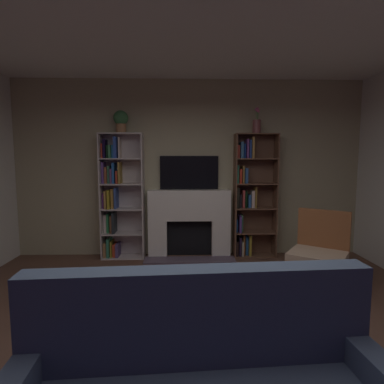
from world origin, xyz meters
The scene contains 9 objects.
ground_plane centered at (0.00, 0.00, 0.00)m, with size 6.76×6.76×0.00m, color brown.
wall_back_accent centered at (0.00, 2.72, 1.43)m, with size 5.75×0.06×2.86m, color tan.
fireplace centered at (0.00, 2.57, 0.58)m, with size 1.43×0.54×1.09m.
tv centered at (0.00, 2.66, 1.37)m, with size 0.95×0.06×0.54m, color black.
bookshelf_left centered at (-1.15, 2.58, 0.99)m, with size 0.68×0.31×1.99m.
bookshelf_right centered at (0.99, 2.59, 0.98)m, with size 0.68×0.29×1.99m.
potted_plant centered at (-1.07, 2.54, 2.19)m, with size 0.23×0.23×0.35m.
vase_with_flowers centered at (1.07, 2.54, 2.12)m, with size 0.13×0.13×0.41m.
armchair centered at (1.55, 1.20, 0.50)m, with size 0.83×0.82×0.97m.
Camera 1 is at (-0.10, -2.44, 1.60)m, focal length 29.23 mm.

